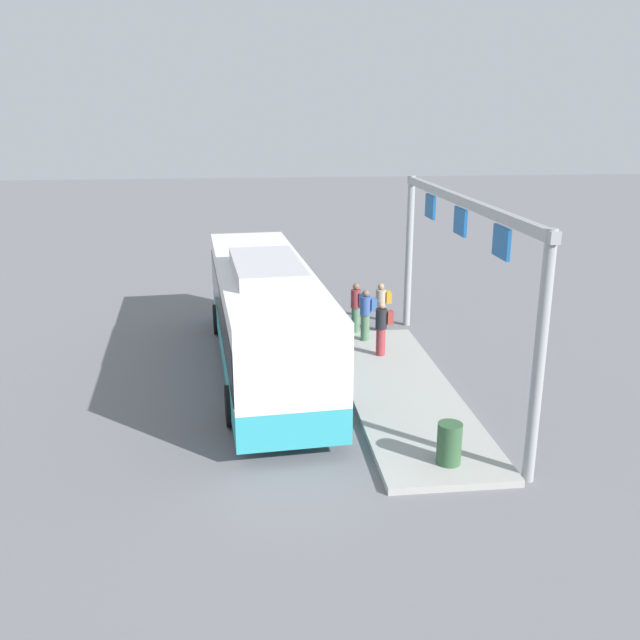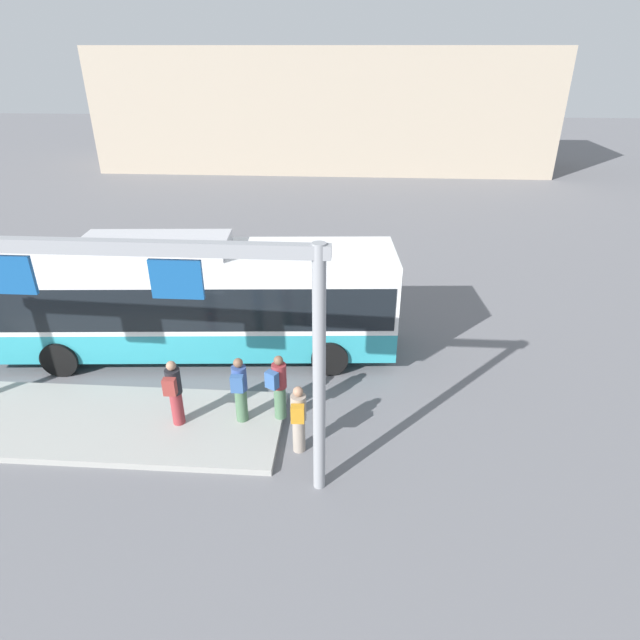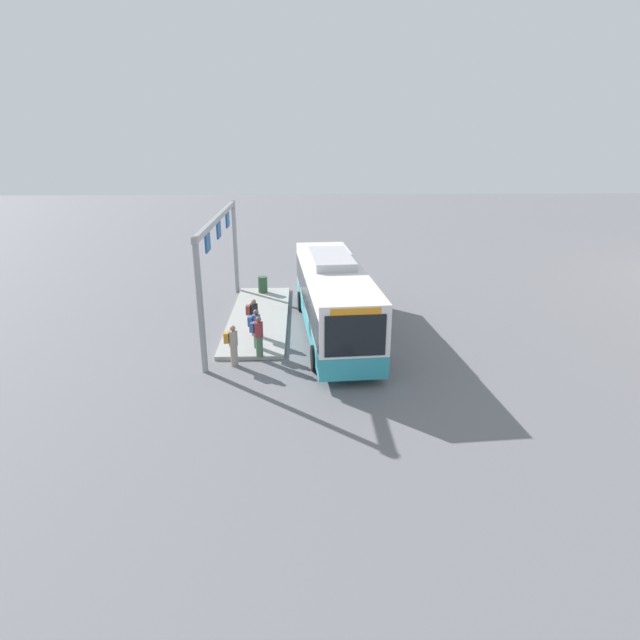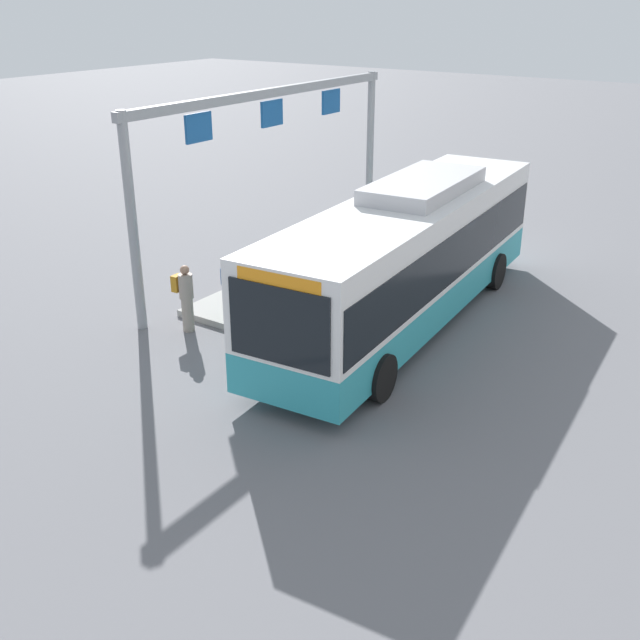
# 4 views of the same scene
# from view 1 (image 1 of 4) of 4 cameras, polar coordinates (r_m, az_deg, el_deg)

# --- Properties ---
(ground_plane) EXTENTS (120.00, 120.00, 0.00)m
(ground_plane) POSITION_cam_1_polar(r_m,az_deg,el_deg) (20.13, -4.51, -4.22)
(ground_plane) COLOR slate
(platform_curb) EXTENTS (10.00, 2.80, 0.16)m
(platform_curb) POSITION_cam_1_polar(r_m,az_deg,el_deg) (18.61, 6.73, -5.85)
(platform_curb) COLOR #9E9E99
(platform_curb) RESTS_ON ground
(bus_main) EXTENTS (11.45, 3.36, 3.46)m
(bus_main) POSITION_cam_1_polar(r_m,az_deg,el_deg) (19.54, -4.63, 0.73)
(bus_main) COLOR teal
(bus_main) RESTS_ON ground
(person_boarding) EXTENTS (0.35, 0.53, 1.67)m
(person_boarding) POSITION_cam_1_polar(r_m,az_deg,el_deg) (21.99, 3.87, 0.54)
(person_boarding) COLOR #476B4C
(person_boarding) RESTS_ON platform_curb
(person_waiting_near) EXTENTS (0.35, 0.53, 1.67)m
(person_waiting_near) POSITION_cam_1_polar(r_m,az_deg,el_deg) (23.53, 5.13, 1.21)
(person_waiting_near) COLOR gray
(person_waiting_near) RESTS_ON ground
(person_waiting_mid) EXTENTS (0.53, 0.61, 1.67)m
(person_waiting_mid) POSITION_cam_1_polar(r_m,az_deg,el_deg) (22.79, 3.07, 1.15)
(person_waiting_mid) COLOR #476B4C
(person_waiting_mid) RESTS_ON platform_curb
(person_waiting_far) EXTENTS (0.34, 0.52, 1.67)m
(person_waiting_far) POSITION_cam_1_polar(r_m,az_deg,el_deg) (20.67, 5.18, -0.57)
(person_waiting_far) COLOR maroon
(person_waiting_far) RESTS_ON platform_curb
(platform_sign_gantry) EXTENTS (11.12, 0.24, 5.20)m
(platform_sign_gantry) POSITION_cam_1_polar(r_m,az_deg,el_deg) (18.54, 11.46, 6.02)
(platform_sign_gantry) COLOR gray
(platform_sign_gantry) RESTS_ON ground
(trash_bin) EXTENTS (0.52, 0.52, 0.90)m
(trash_bin) POSITION_cam_1_polar(r_m,az_deg,el_deg) (14.81, 10.69, -10.04)
(trash_bin) COLOR #2D5133
(trash_bin) RESTS_ON platform_curb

